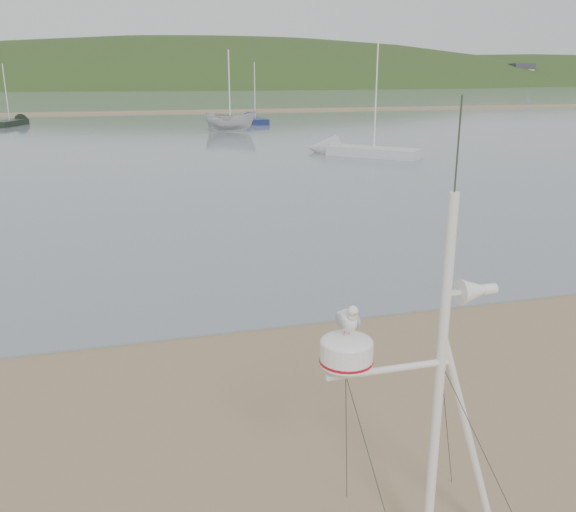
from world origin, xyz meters
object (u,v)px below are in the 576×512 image
object	(u,v)px
sailboat_dark_mid	(18,122)
sailboat_blue_far	(251,120)
sailboat_white_near	(345,150)
boat_white	(230,104)
mast_rig	(430,464)

from	to	relation	value
sailboat_dark_mid	sailboat_blue_far	size ratio (longest dim) A/B	0.97
sailboat_white_near	sailboat_dark_mid	world-z (taller)	sailboat_white_near
sailboat_white_near	sailboat_blue_far	distance (m)	25.19
sailboat_dark_mid	sailboat_blue_far	xyz separation A→B (m)	(21.24, -2.92, -0.00)
boat_white	sailboat_white_near	world-z (taller)	sailboat_white_near
sailboat_blue_far	sailboat_dark_mid	bearing A→B (deg)	172.16
mast_rig	sailboat_white_near	world-z (taller)	sailboat_white_near
mast_rig	sailboat_white_near	size ratio (longest dim) A/B	0.64
sailboat_white_near	sailboat_dark_mid	distance (m)	35.26
boat_white	sailboat_blue_far	world-z (taller)	sailboat_blue_far
boat_white	sailboat_dark_mid	xyz separation A→B (m)	(-17.54, 11.99, -1.87)
sailboat_dark_mid	sailboat_blue_far	distance (m)	21.44
boat_white	sailboat_blue_far	distance (m)	9.97
sailboat_dark_mid	mast_rig	bearing A→B (deg)	-79.03
boat_white	sailboat_white_near	size ratio (longest dim) A/B	0.62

